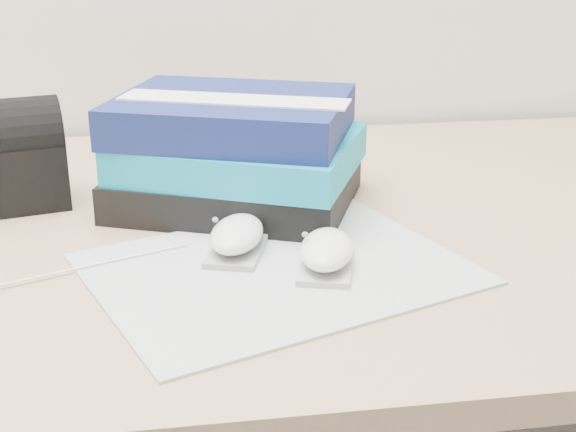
{
  "coord_description": "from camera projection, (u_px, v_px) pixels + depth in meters",
  "views": [
    {
      "loc": [
        -0.2,
        0.7,
        1.07
      ],
      "look_at": [
        -0.08,
        1.48,
        0.77
      ],
      "focal_mm": 50.0,
      "sensor_mm": 36.0,
      "label": 1
    }
  ],
  "objects": [
    {
      "name": "usb_cable",
      "position": [
        88.0,
        266.0,
        0.81
      ],
      "size": [
        0.2,
        0.08,
        0.0
      ],
      "primitive_type": "cylinder",
      "rotation": [
        0.0,
        1.57,
        0.39
      ],
      "color": "white",
      "rests_on": "mousepad"
    },
    {
      "name": "mousepad",
      "position": [
        277.0,
        269.0,
        0.81
      ],
      "size": [
        0.43,
        0.39,
        0.0
      ],
      "primitive_type": "cube",
      "rotation": [
        0.0,
        0.0,
        0.36
      ],
      "color": "#9A9BA2",
      "rests_on": "desk"
    },
    {
      "name": "desk",
      "position": [
        330.0,
        356.0,
        1.1
      ],
      "size": [
        1.6,
        0.8,
        0.73
      ],
      "color": "tan",
      "rests_on": "ground"
    },
    {
      "name": "book_stack",
      "position": [
        236.0,
        152.0,
        0.96
      ],
      "size": [
        0.34,
        0.31,
        0.14
      ],
      "color": "black",
      "rests_on": "desk"
    },
    {
      "name": "mouse_rear",
      "position": [
        237.0,
        237.0,
        0.84
      ],
      "size": [
        0.08,
        0.11,
        0.04
      ],
      "color": "#A2A2A5",
      "rests_on": "mousepad"
    },
    {
      "name": "mouse_front",
      "position": [
        327.0,
        252.0,
        0.8
      ],
      "size": [
        0.08,
        0.11,
        0.04
      ],
      "color": "#ADADB0",
      "rests_on": "mousepad"
    },
    {
      "name": "pouch",
      "position": [
        3.0,
        155.0,
        0.96
      ],
      "size": [
        0.16,
        0.12,
        0.13
      ],
      "color": "black",
      "rests_on": "desk"
    }
  ]
}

